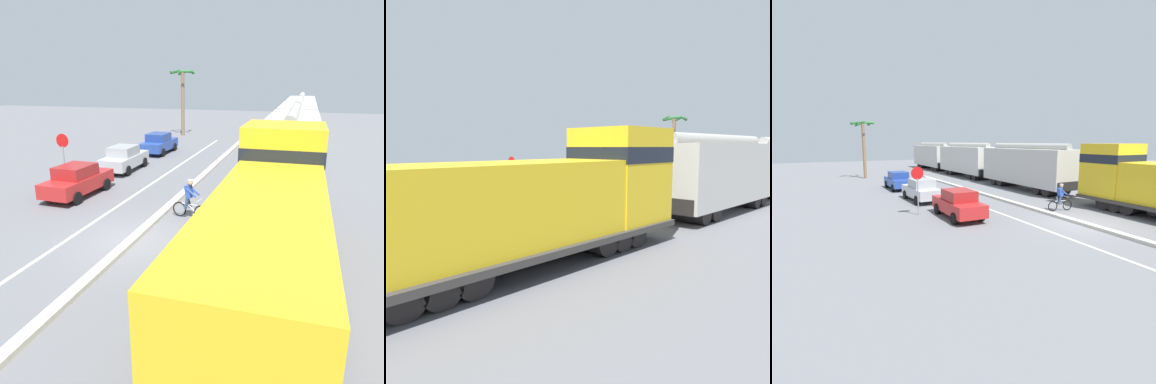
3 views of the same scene
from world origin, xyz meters
TOP-DOWN VIEW (x-y plane):
  - ground_plane at (0.00, 0.00)m, footprint 120.00×120.00m
  - median_curb at (0.00, 6.00)m, footprint 0.36×36.00m
  - lane_stripe at (-2.40, 6.00)m, footprint 0.14×36.00m
  - locomotive at (5.08, -1.45)m, footprint 3.10×11.61m
  - hopper_car_lead at (5.08, 10.71)m, footprint 2.90×10.60m
  - parked_car_red at (-5.12, 4.23)m, footprint 1.96×4.26m
  - parked_car_silver at (-5.35, 9.93)m, footprint 1.89×4.23m
  - parked_car_blue at (-5.39, 16.17)m, footprint 1.89×4.23m
  - cyclist at (1.32, 2.75)m, footprint 1.69×0.55m
  - stop_sign at (-6.98, 5.87)m, footprint 0.76×0.08m
  - palm_tree_near at (-6.66, 26.23)m, footprint 2.57×2.77m

SIDE VIEW (x-z plane):
  - ground_plane at x=0.00m, z-range 0.00..0.00m
  - lane_stripe at x=-2.40m, z-range 0.00..0.01m
  - median_curb at x=0.00m, z-range 0.00..0.16m
  - parked_car_red at x=-5.12m, z-range 0.01..1.63m
  - parked_car_silver at x=-5.35m, z-range 0.01..1.63m
  - parked_car_blue at x=-5.39m, z-range 0.01..1.63m
  - cyclist at x=1.32m, z-range -0.04..1.67m
  - locomotive at x=5.08m, z-range -0.30..3.90m
  - stop_sign at x=-6.98m, z-range 0.58..3.46m
  - hopper_car_lead at x=5.08m, z-range -0.01..4.17m
  - palm_tree_near at x=-6.66m, z-range 1.50..8.34m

